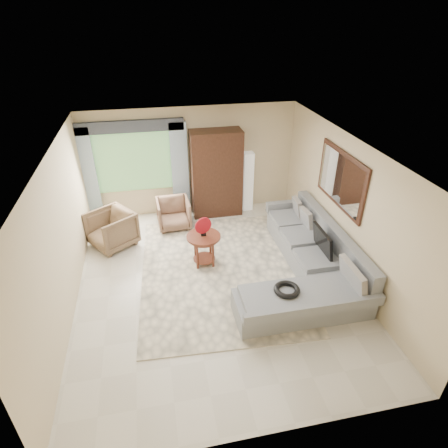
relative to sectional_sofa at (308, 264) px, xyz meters
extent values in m
plane|color=silver|center=(-1.78, 0.18, -0.28)|extent=(6.00, 6.00, 0.00)
cube|color=#F6E5C3|center=(-1.63, 0.51, -0.27)|extent=(3.23, 4.17, 0.02)
cube|color=gray|center=(0.22, 0.68, -0.08)|extent=(0.90, 2.40, 0.40)
cube|color=gray|center=(-0.48, -0.92, -0.08)|extent=(2.30, 0.80, 0.40)
cube|color=gray|center=(0.57, 0.28, 0.37)|extent=(0.20, 3.20, 0.50)
cube|color=gray|center=(0.22, 1.96, 0.23)|extent=(0.90, 0.16, 0.22)
cube|color=gray|center=(-0.48, -1.37, 0.21)|extent=(2.30, 0.10, 0.18)
cube|color=black|center=(0.27, 0.08, 0.44)|extent=(0.14, 0.74, 0.48)
torus|color=black|center=(-0.78, -0.90, 0.26)|extent=(0.43, 0.43, 0.09)
cylinder|color=#502315|center=(-1.88, 0.80, 0.36)|extent=(0.67, 0.67, 0.04)
cylinder|color=#502315|center=(-1.88, 0.80, 0.02)|extent=(0.44, 0.44, 0.60)
cylinder|color=#A31019|center=(-1.88, 0.80, 0.61)|extent=(0.33, 0.12, 0.34)
imported|color=olive|center=(-3.71, 1.88, 0.11)|extent=(1.20, 1.19, 0.79)
imported|color=brown|center=(-2.34, 2.41, 0.06)|extent=(0.77, 0.79, 0.69)
imported|color=#999999|center=(-4.02, 2.84, -0.04)|extent=(0.56, 0.53, 0.49)
cube|color=black|center=(-1.23, 2.90, 0.77)|extent=(1.20, 0.55, 2.10)
cube|color=silver|center=(-0.43, 2.96, 0.47)|extent=(0.24, 0.24, 1.50)
cube|color=#669E59|center=(-3.13, 3.15, 1.12)|extent=(1.80, 0.04, 1.40)
cube|color=#9EB7CC|center=(-4.18, 3.06, 0.87)|extent=(0.40, 0.08, 2.30)
cube|color=#9EB7CC|center=(-2.08, 3.06, 0.87)|extent=(0.40, 0.08, 2.30)
cube|color=#1E232D|center=(-3.13, 3.08, 1.97)|extent=(2.40, 0.12, 0.26)
cube|color=black|center=(0.69, 0.53, 1.47)|extent=(0.04, 1.70, 1.05)
cube|color=white|center=(0.66, 0.53, 1.47)|extent=(0.02, 1.54, 0.90)
camera|label=1|loc=(-2.73, -5.30, 4.26)|focal=30.00mm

